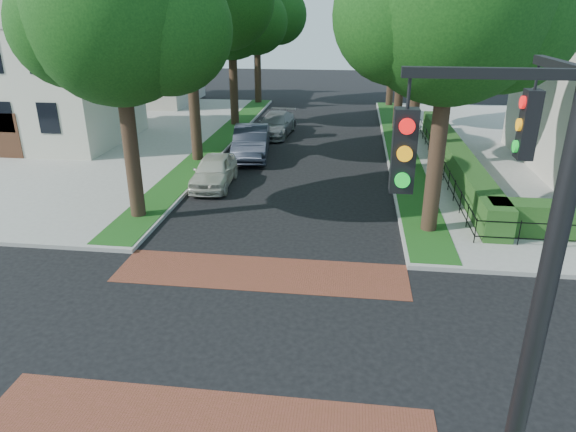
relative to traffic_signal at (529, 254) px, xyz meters
The scene contains 20 objects.
ground 8.09m from the traffic_signal, 137.91° to the left, with size 120.00×120.00×0.00m, color black.
sidewalk_nw 34.12m from the traffic_signal, 136.17° to the left, with size 30.00×30.00×0.15m, color gray.
crosswalk_far 10.20m from the traffic_signal, 122.69° to the left, with size 9.00×2.20×0.01m, color brown.
crosswalk_near 6.89m from the traffic_signal, 166.05° to the left, with size 9.00×2.20×0.01m, color brown.
grass_strip_ne 23.95m from the traffic_signal, 88.75° to the left, with size 1.60×29.80×0.02m, color #174E16.
grass_strip_nw 26.06m from the traffic_signal, 113.63° to the left, with size 1.60×29.80×0.02m, color #174E16.
tree_right_near 12.03m from the traffic_signal, 86.47° to the left, with size 7.75×6.67×10.66m.
tree_right_far 28.73m from the traffic_signal, 88.57° to the left, with size 7.25×6.23×9.74m.
tree_right_back 37.74m from the traffic_signal, 88.91° to the left, with size 7.50×6.45×10.20m.
tree_left_near 15.74m from the traffic_signal, 131.45° to the left, with size 7.50×6.45×10.20m.
tree_left_far 30.52m from the traffic_signal, 109.77° to the left, with size 7.00×6.02×9.86m.
tree_left_back 39.12m from the traffic_signal, 105.27° to the left, with size 7.75×6.66×10.44m.
hedge_main_road 20.01m from the traffic_signal, 81.75° to the left, with size 1.00×18.00×1.20m, color #1D4A19.
fence_main_road 19.95m from the traffic_signal, 84.08° to the left, with size 0.06×18.00×0.90m, color black, non-canonical shape.
house_left_near 30.29m from the traffic_signal, 132.28° to the left, with size 10.00×9.00×10.14m.
house_left_far 41.72m from the traffic_signal, 119.24° to the left, with size 10.00×9.00×10.14m.
traffic_signal is the anchor object (origin of this frame).
parked_car_front 18.27m from the traffic_signal, 118.42° to the left, with size 1.68×4.17×1.42m, color beige.
parked_car_middle 22.43m from the traffic_signal, 110.47° to the left, with size 1.80×5.16×1.70m, color #222733.
parked_car_rear 27.35m from the traffic_signal, 105.40° to the left, with size 1.98×4.87×1.41m, color slate.
Camera 1 is at (2.59, -10.60, 7.61)m, focal length 32.00 mm.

